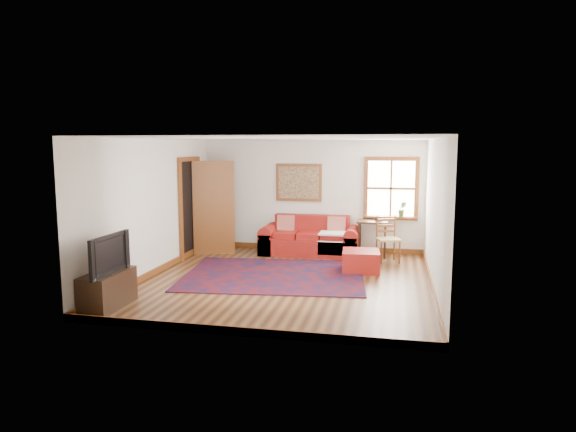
% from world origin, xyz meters
% --- Properties ---
extents(ground, '(5.50, 5.50, 0.00)m').
position_xyz_m(ground, '(0.00, 0.00, 0.00)').
color(ground, '#3B2010').
rests_on(ground, ground).
extents(room_envelope, '(5.04, 5.54, 2.52)m').
position_xyz_m(room_envelope, '(0.00, 0.02, 1.65)').
color(room_envelope, silver).
rests_on(room_envelope, ground).
extents(window, '(1.18, 0.20, 1.38)m').
position_xyz_m(window, '(1.78, 2.70, 1.31)').
color(window, white).
rests_on(window, ground).
extents(doorway, '(0.89, 1.08, 2.14)m').
position_xyz_m(doorway, '(-2.21, 1.78, 1.07)').
color(doorway, black).
rests_on(doorway, ground).
extents(framed_artwork, '(1.05, 0.07, 0.85)m').
position_xyz_m(framed_artwork, '(-0.30, 2.71, 1.55)').
color(framed_artwork, brown).
rests_on(framed_artwork, ground).
extents(persian_rug, '(3.52, 2.95, 0.02)m').
position_xyz_m(persian_rug, '(-0.31, 0.32, 0.01)').
color(persian_rug, '#520B0F').
rests_on(persian_rug, ground).
extents(red_leather_sofa, '(2.15, 0.89, 0.84)m').
position_xyz_m(red_leather_sofa, '(0.04, 2.33, 0.28)').
color(red_leather_sofa, maroon).
rests_on(red_leather_sofa, ground).
extents(red_ottoman, '(0.74, 0.74, 0.40)m').
position_xyz_m(red_ottoman, '(1.24, 0.98, 0.20)').
color(red_ottoman, maroon).
rests_on(red_ottoman, ground).
extents(side_table, '(0.65, 0.49, 0.78)m').
position_xyz_m(side_table, '(1.38, 2.36, 0.65)').
color(side_table, '#311D10').
rests_on(side_table, ground).
extents(ladder_back_chair, '(0.55, 0.53, 0.95)m').
position_xyz_m(ladder_back_chair, '(1.71, 1.93, 0.51)').
color(ladder_back_chair, tan).
rests_on(ladder_back_chair, ground).
extents(media_cabinet, '(0.44, 0.97, 0.53)m').
position_xyz_m(media_cabinet, '(-2.27, -2.03, 0.27)').
color(media_cabinet, '#311D10').
rests_on(media_cabinet, ground).
extents(television, '(0.13, 1.01, 0.58)m').
position_xyz_m(television, '(-2.25, -2.12, 0.82)').
color(television, black).
rests_on(television, media_cabinet).
extents(candle_hurricane, '(0.12, 0.12, 0.18)m').
position_xyz_m(candle_hurricane, '(-2.22, -1.59, 0.62)').
color(candle_hurricane, silver).
rests_on(candle_hurricane, media_cabinet).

